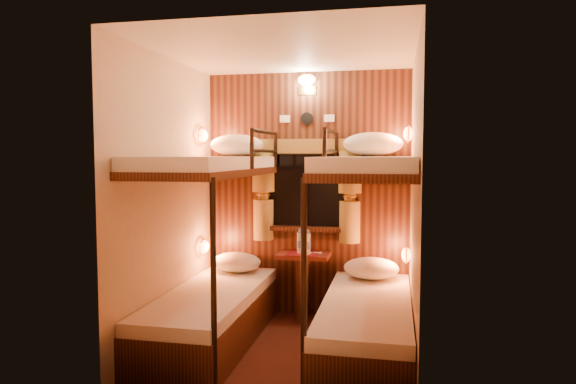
% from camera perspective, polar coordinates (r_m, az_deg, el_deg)
% --- Properties ---
extents(floor, '(2.10, 2.10, 0.00)m').
position_cam_1_polar(floor, '(4.35, -0.33, -17.33)').
color(floor, black).
rests_on(floor, ground).
extents(ceiling, '(2.10, 2.10, 0.00)m').
position_cam_1_polar(ceiling, '(4.13, -0.34, 15.39)').
color(ceiling, silver).
rests_on(ceiling, wall_back).
extents(wall_back, '(2.40, 0.00, 2.40)m').
position_cam_1_polar(wall_back, '(5.10, 2.15, -0.30)').
color(wall_back, '#C6B293').
rests_on(wall_back, floor).
extents(wall_front, '(2.40, 0.00, 2.40)m').
position_cam_1_polar(wall_front, '(3.06, -4.49, -3.25)').
color(wall_front, '#C6B293').
rests_on(wall_front, floor).
extents(wall_left, '(0.00, 2.40, 2.40)m').
position_cam_1_polar(wall_left, '(4.39, -13.20, -1.12)').
color(wall_left, '#C6B293').
rests_on(wall_left, floor).
extents(wall_right, '(0.00, 2.40, 2.40)m').
position_cam_1_polar(wall_right, '(3.98, 13.88, -1.65)').
color(wall_right, '#C6B293').
rests_on(wall_right, floor).
extents(back_panel, '(2.00, 0.03, 2.40)m').
position_cam_1_polar(back_panel, '(5.08, 2.13, -0.32)').
color(back_panel, black).
rests_on(back_panel, floor).
extents(bunk_left, '(0.72, 1.90, 1.82)m').
position_cam_1_polar(bunk_left, '(4.42, -8.48, -9.44)').
color(bunk_left, black).
rests_on(bunk_left, floor).
extents(bunk_right, '(0.72, 1.90, 1.82)m').
position_cam_1_polar(bunk_right, '(4.17, 8.76, -10.30)').
color(bunk_right, black).
rests_on(bunk_right, floor).
extents(window, '(1.00, 0.12, 0.79)m').
position_cam_1_polar(window, '(5.06, 2.07, -0.56)').
color(window, black).
rests_on(window, back_panel).
extents(curtains, '(1.10, 0.22, 1.00)m').
position_cam_1_polar(curtains, '(5.02, 2.00, 0.35)').
color(curtains, olive).
rests_on(curtains, back_panel).
extents(back_fixtures, '(0.54, 0.09, 0.48)m').
position_cam_1_polar(back_fixtures, '(5.08, 2.09, 11.51)').
color(back_fixtures, black).
rests_on(back_fixtures, back_panel).
extents(reading_lamps, '(2.00, 0.20, 1.25)m').
position_cam_1_polar(reading_lamps, '(4.75, 1.44, -0.14)').
color(reading_lamps, orange).
rests_on(reading_lamps, wall_left).
extents(table, '(0.50, 0.34, 0.66)m').
position_cam_1_polar(table, '(5.03, 1.74, -9.44)').
color(table, '#5A1B14').
rests_on(table, floor).
extents(bottle_left, '(0.07, 0.07, 0.24)m').
position_cam_1_polar(bottle_left, '(4.94, 1.38, -5.67)').
color(bottle_left, '#99BFE5').
rests_on(bottle_left, table).
extents(bottle_right, '(0.07, 0.07, 0.24)m').
position_cam_1_polar(bottle_right, '(4.89, 2.13, -5.78)').
color(bottle_right, '#99BFE5').
rests_on(bottle_right, table).
extents(sachet_a, '(0.09, 0.08, 0.01)m').
position_cam_1_polar(sachet_a, '(4.99, 2.30, -6.74)').
color(sachet_a, silver).
rests_on(sachet_a, table).
extents(sachet_b, '(0.08, 0.07, 0.01)m').
position_cam_1_polar(sachet_b, '(4.99, 3.34, -6.75)').
color(sachet_b, silver).
rests_on(sachet_b, table).
extents(pillow_lower_left, '(0.48, 0.34, 0.19)m').
position_cam_1_polar(pillow_lower_left, '(5.07, -5.74, -7.75)').
color(pillow_lower_left, white).
rests_on(pillow_lower_left, bunk_left).
extents(pillow_lower_right, '(0.50, 0.36, 0.20)m').
position_cam_1_polar(pillow_lower_right, '(4.82, 9.22, -8.36)').
color(pillow_lower_right, white).
rests_on(pillow_lower_right, bunk_right).
extents(pillow_upper_left, '(0.52, 0.37, 0.21)m').
position_cam_1_polar(pillow_upper_left, '(5.00, -5.72, 5.21)').
color(pillow_upper_left, white).
rests_on(pillow_upper_left, bunk_left).
extents(pillow_upper_right, '(0.55, 0.39, 0.21)m').
position_cam_1_polar(pillow_upper_right, '(4.76, 9.41, 5.29)').
color(pillow_upper_right, white).
rests_on(pillow_upper_right, bunk_right).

